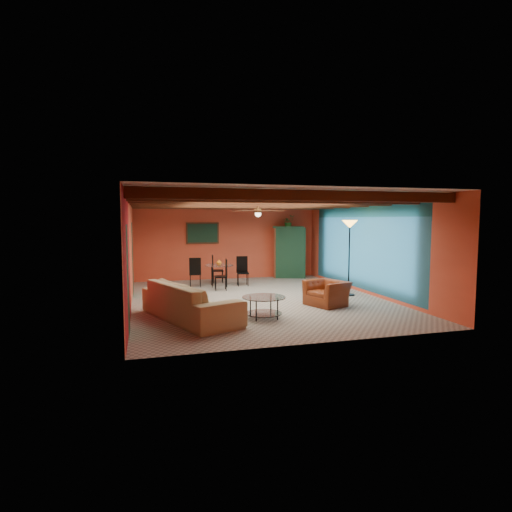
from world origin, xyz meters
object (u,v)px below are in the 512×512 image
object	(u,v)px
floor_lamp	(349,258)
potted_plant	(288,222)
vase	(219,254)
armchair	(327,293)
coffee_table	(264,307)
sofa	(190,301)
dining_table	(219,271)
armoire	(288,253)

from	to	relation	value
floor_lamp	potted_plant	xyz separation A→B (m)	(-0.43, 3.80, 0.99)
vase	potted_plant	bearing A→B (deg)	24.49
potted_plant	armchair	bearing A→B (deg)	-98.79
coffee_table	floor_lamp	xyz separation A→B (m)	(3.07, 1.92, 0.82)
vase	coffee_table	bearing A→B (deg)	-87.94
sofa	vase	xyz separation A→B (m)	(1.38, 4.11, 0.64)
sofa	dining_table	world-z (taller)	dining_table
dining_table	vase	size ratio (longest dim) A/B	10.30
armchair	dining_table	xyz separation A→B (m)	(-2.05, 3.61, 0.17)
armchair	armoire	world-z (taller)	armoire
coffee_table	sofa	bearing A→B (deg)	167.92
potted_plant	vase	distance (m)	3.24
vase	floor_lamp	bearing A→B (deg)	-38.01
dining_table	floor_lamp	distance (m)	4.14
dining_table	coffee_table	bearing A→B (deg)	-87.94
potted_plant	vase	world-z (taller)	potted_plant
dining_table	armoire	xyz separation A→B (m)	(2.81, 1.28, 0.43)
floor_lamp	vase	size ratio (longest dim) A/B	11.97
potted_plant	vase	bearing A→B (deg)	-155.51
sofa	potted_plant	size ratio (longest dim) A/B	5.98
coffee_table	armoire	xyz separation A→B (m)	(2.65, 5.72, 0.67)
armchair	vase	world-z (taller)	vase
armchair	potted_plant	distance (m)	5.24
armchair	potted_plant	bearing A→B (deg)	150.81
coffee_table	vase	world-z (taller)	vase
floor_lamp	armoire	bearing A→B (deg)	96.39
floor_lamp	potted_plant	bearing A→B (deg)	96.39
dining_table	armchair	bearing A→B (deg)	-60.40
vase	dining_table	bearing A→B (deg)	0.00
coffee_table	floor_lamp	bearing A→B (deg)	31.97
floor_lamp	potted_plant	world-z (taller)	potted_plant
potted_plant	sofa	bearing A→B (deg)	-127.86
armoire	floor_lamp	world-z (taller)	floor_lamp
armchair	potted_plant	xyz separation A→B (m)	(0.76, 4.89, 1.74)
sofa	potted_plant	xyz separation A→B (m)	(4.19, 5.39, 1.65)
armchair	floor_lamp	bearing A→B (deg)	112.08
sofa	dining_table	size ratio (longest dim) A/B	1.49
floor_lamp	potted_plant	distance (m)	3.95
floor_lamp	vase	distance (m)	4.10
armchair	coffee_table	world-z (taller)	armchair
armchair	floor_lamp	distance (m)	1.77
armoire	vase	world-z (taller)	armoire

